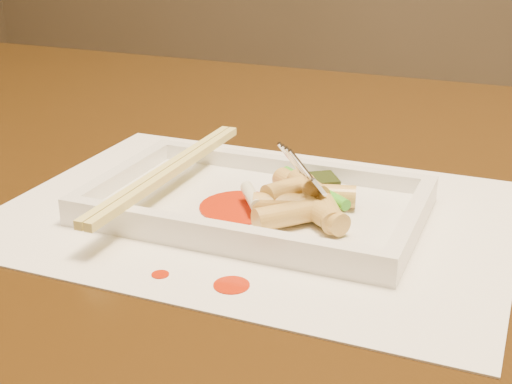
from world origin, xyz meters
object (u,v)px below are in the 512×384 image
at_px(table, 221,266).
at_px(placemat, 256,214).
at_px(plate_base, 256,208).
at_px(fork, 352,118).
at_px(chopstick_a, 165,170).

bearing_deg(table, placemat, -49.22).
relative_size(table, plate_base, 5.38).
bearing_deg(fork, placemat, -165.58).
xyz_separation_m(table, fork, (0.14, -0.06, 0.18)).
bearing_deg(table, chopstick_a, -97.52).
distance_m(placemat, fork, 0.11).
relative_size(placemat, plate_base, 1.54).
bearing_deg(chopstick_a, plate_base, 0.00).
relative_size(placemat, fork, 2.86).
relative_size(plate_base, fork, 1.86).
height_order(plate_base, fork, fork).
bearing_deg(fork, chopstick_a, -173.25).
distance_m(placemat, chopstick_a, 0.09).
xyz_separation_m(placemat, fork, (0.07, 0.02, 0.08)).
bearing_deg(plate_base, placemat, 180.00).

